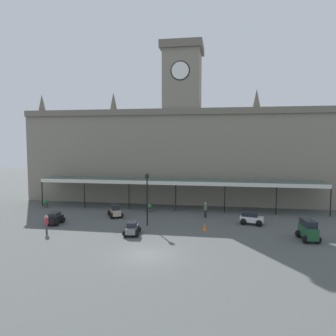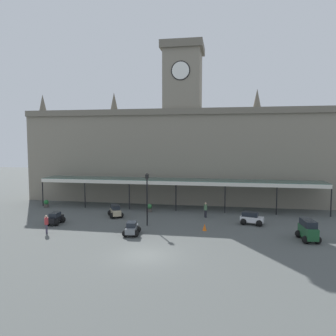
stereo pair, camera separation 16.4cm
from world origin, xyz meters
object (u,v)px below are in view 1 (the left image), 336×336
(planter_by_canopy, at_px, (46,204))
(pedestrian_beside_cars, at_px, (46,224))
(car_black_sedan, at_px, (55,219))
(traffic_cone, at_px, (205,227))
(car_white_estate, at_px, (251,219))
(car_green_van, at_px, (308,231))
(car_grey_sedan, at_px, (132,229))
(planter_forecourt_centre, at_px, (149,208))
(victorian_lamppost, at_px, (147,193))
(car_beige_estate, at_px, (115,212))
(pedestrian_crossing_forecourt, at_px, (205,209))

(planter_by_canopy, bearing_deg, pedestrian_beside_cars, -59.48)
(car_black_sedan, xyz_separation_m, traffic_cone, (15.02, 0.20, -0.19))
(car_white_estate, relative_size, car_green_van, 0.97)
(car_black_sedan, bearing_deg, planter_by_canopy, 125.75)
(car_grey_sedan, xyz_separation_m, planter_forecourt_centre, (-0.54, 9.35, -0.01))
(pedestrian_beside_cars, distance_m, victorian_lamppost, 9.68)
(car_grey_sedan, xyz_separation_m, traffic_cone, (6.35, 2.52, -0.19))
(car_beige_estate, height_order, planter_forecourt_centre, car_beige_estate)
(car_white_estate, xyz_separation_m, planter_by_canopy, (-24.88, 4.24, -0.07))
(pedestrian_beside_cars, distance_m, planter_by_canopy, 12.28)
(planter_forecourt_centre, bearing_deg, car_white_estate, -18.68)
(car_green_van, relative_size, planter_forecourt_centre, 2.59)
(planter_forecourt_centre, bearing_deg, pedestrian_beside_cars, -125.35)
(planter_by_canopy, height_order, planter_forecourt_centre, same)
(pedestrian_crossing_forecourt, relative_size, planter_by_canopy, 1.74)
(pedestrian_crossing_forecourt, distance_m, victorian_lamppost, 7.42)
(car_grey_sedan, relative_size, victorian_lamppost, 0.41)
(planter_by_canopy, bearing_deg, planter_forecourt_centre, -1.60)
(pedestrian_beside_cars, bearing_deg, victorian_lamppost, 26.87)
(traffic_cone, bearing_deg, car_grey_sedan, -158.32)
(planter_by_canopy, bearing_deg, traffic_cone, -19.50)
(pedestrian_beside_cars, bearing_deg, planter_forecourt_centre, 54.65)
(car_grey_sedan, relative_size, planter_forecourt_centre, 2.23)
(car_green_van, xyz_separation_m, traffic_cone, (-8.78, 1.55, -0.49))
(car_grey_sedan, height_order, pedestrian_crossing_forecourt, pedestrian_crossing_forecourt)
(car_beige_estate, distance_m, victorian_lamppost, 5.92)
(car_grey_sedan, distance_m, pedestrian_crossing_forecourt, 9.91)
(car_beige_estate, xyz_separation_m, victorian_lamppost, (4.34, -3.01, 2.68))
(car_white_estate, xyz_separation_m, car_grey_sedan, (-10.87, -5.49, -0.06))
(planter_by_canopy, bearing_deg, victorian_lamppost, -23.41)
(pedestrian_crossing_forecourt, bearing_deg, car_white_estate, -25.65)
(car_green_van, height_order, car_grey_sedan, car_green_van)
(car_green_van, xyz_separation_m, planter_forecourt_centre, (-15.67, 8.38, -0.32))
(car_white_estate, bearing_deg, car_grey_sedan, -153.18)
(pedestrian_beside_cars, relative_size, planter_forecourt_centre, 1.74)
(pedestrian_crossing_forecourt, bearing_deg, car_beige_estate, -172.20)
(car_grey_sedan, distance_m, victorian_lamppost, 4.41)
(pedestrian_crossing_forecourt, height_order, traffic_cone, pedestrian_crossing_forecourt)
(victorian_lamppost, distance_m, traffic_cone, 6.50)
(car_black_sedan, bearing_deg, pedestrian_beside_cars, -74.11)
(pedestrian_beside_cars, height_order, victorian_lamppost, victorian_lamppost)
(planter_forecourt_centre, bearing_deg, car_green_van, -28.15)
(traffic_cone, bearing_deg, planter_by_canopy, 160.50)
(pedestrian_crossing_forecourt, xyz_separation_m, traffic_cone, (0.21, -5.24, -0.59))
(pedestrian_crossing_forecourt, xyz_separation_m, planter_by_canopy, (-20.15, 1.96, -0.42))
(pedestrian_beside_cars, bearing_deg, car_grey_sedan, 6.18)
(car_beige_estate, height_order, pedestrian_beside_cars, pedestrian_beside_cars)
(victorian_lamppost, height_order, planter_by_canopy, victorian_lamppost)
(pedestrian_beside_cars, xyz_separation_m, traffic_cone, (14.12, 3.37, -0.59))
(traffic_cone, bearing_deg, planter_forecourt_centre, 135.26)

